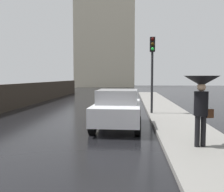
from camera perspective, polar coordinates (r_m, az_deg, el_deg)
car_white_near_kerb at (r=10.20m, az=1.31°, el=-2.77°), size 1.92×4.10×1.54m
pedestrian_with_umbrella_far at (r=7.25m, az=19.51°, el=1.01°), size 0.94×0.94×1.94m
traffic_light at (r=13.47m, az=9.06°, el=7.94°), size 0.26×0.39×3.97m
distant_tower at (r=53.45m, az=-2.03°, el=13.21°), size 12.95×8.66×20.63m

